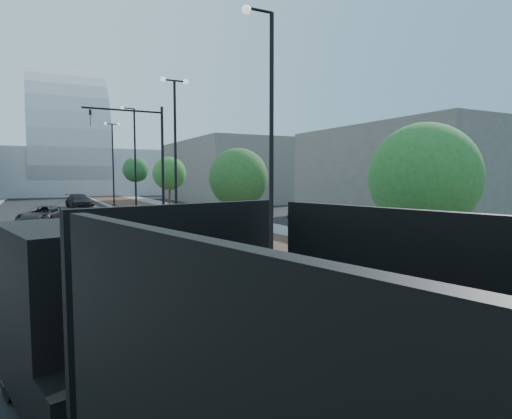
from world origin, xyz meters
name	(u,v)px	position (x,y,z in m)	size (l,w,h in m)	color
sidewalk	(153,209)	(3.50, 40.00, 0.06)	(7.00, 140.00, 0.12)	#4C2D23
concrete_strip	(179,208)	(6.20, 40.00, 0.07)	(2.40, 140.00, 0.13)	slate
curb	(118,210)	(0.00, 40.00, 0.07)	(0.30, 140.00, 0.14)	gray
dump_truck	(234,415)	(-5.53, -0.31, 1.30)	(5.08, 13.47, 3.09)	black
white_sedan	(195,266)	(-3.13, 7.72, 0.85)	(1.79, 5.14, 1.69)	silver
dark_car_mid	(43,215)	(-6.69, 29.77, 0.65)	(2.15, 4.66, 1.30)	black
dark_car_far	(79,201)	(-3.01, 45.92, 0.73)	(2.03, 5.00, 1.45)	black
pedestrian	(292,221)	(5.28, 16.08, 0.93)	(0.68, 0.45, 1.86)	black
streetlight_1	(269,149)	(0.49, 10.00, 4.34)	(1.44, 0.56, 9.21)	black
streetlight_2	(175,152)	(0.60, 22.00, 4.82)	(1.72, 0.56, 9.28)	black
streetlight_3	(134,165)	(0.49, 34.00, 4.34)	(1.44, 0.56, 9.21)	black
streetlight_4	(113,163)	(0.60, 46.00, 4.82)	(1.72, 0.56, 9.28)	black
traffic_mast	(149,152)	(-0.30, 25.00, 4.98)	(5.09, 0.20, 8.00)	black
tree_0	(425,178)	(1.65, 4.02, 3.33)	(2.72, 2.72, 4.70)	#382619
tree_1	(239,178)	(1.65, 15.02, 3.29)	(2.83, 2.83, 4.71)	#382619
tree_2	(170,174)	(1.65, 27.02, 3.56)	(2.45, 2.42, 4.78)	#382619
tree_3	(136,170)	(1.65, 39.02, 4.01)	(2.48, 2.45, 5.25)	#382619
convention_center	(66,162)	(-2.00, 85.00, 6.00)	(50.00, 30.00, 50.00)	#ADB0B7
commercial_block_ne	(226,172)	(16.00, 50.00, 4.00)	(12.00, 22.00, 8.00)	#67645C
commercial_block_e	(407,175)	(18.00, 20.00, 3.50)	(10.00, 16.00, 7.00)	#5E5C55
utility_cover_1	(345,270)	(2.40, 8.00, 0.13)	(0.50, 0.50, 0.02)	black
utility_cover_2	(222,233)	(2.40, 19.00, 0.13)	(0.50, 0.50, 0.02)	black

